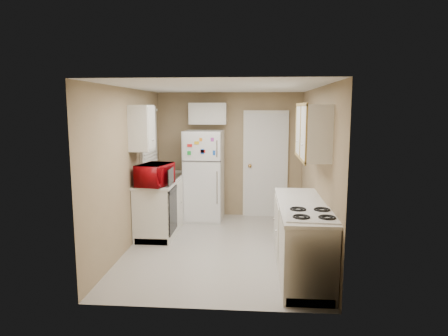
{
  "coord_description": "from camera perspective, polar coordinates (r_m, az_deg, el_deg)",
  "views": [
    {
      "loc": [
        0.48,
        -5.82,
        2.11
      ],
      "look_at": [
        0.0,
        0.5,
        1.15
      ],
      "focal_mm": 32.0,
      "sensor_mm": 36.0,
      "label": 1
    }
  ],
  "objects": [
    {
      "name": "wall_back",
      "position": [
        7.79,
        0.79,
        1.9
      ],
      "size": [
        2.8,
        2.8,
        0.0
      ],
      "primitive_type": "plane",
      "color": "#9A8361",
      "rests_on": "floor"
    },
    {
      "name": "upper_cabinet_right",
      "position": [
        5.38,
        12.6,
        5.11
      ],
      "size": [
        0.3,
        1.2,
        0.7
      ],
      "primitive_type": "cube",
      "color": "silver",
      "rests_on": "wall_right"
    },
    {
      "name": "dishwasher",
      "position": [
        6.46,
        -7.36,
        -5.98
      ],
      "size": [
        0.03,
        0.58,
        0.72
      ],
      "primitive_type": "cube",
      "color": "black",
      "rests_on": "floor"
    },
    {
      "name": "left_counter",
      "position": [
        7.1,
        -8.67,
        -5.01
      ],
      "size": [
        0.6,
        1.8,
        0.9
      ],
      "primitive_type": "cube",
      "color": "silver",
      "rests_on": "floor"
    },
    {
      "name": "wall_left",
      "position": [
        6.19,
        -13.41,
        -0.08
      ],
      "size": [
        3.8,
        3.8,
        0.0
      ],
      "primitive_type": "plane",
      "color": "#9A8361",
      "rests_on": "floor"
    },
    {
      "name": "microwave",
      "position": [
        6.34,
        -9.83,
        -1.13
      ],
      "size": [
        0.67,
        0.47,
        0.41
      ],
      "primitive_type": "imported",
      "rotation": [
        0.0,
        0.0,
        1.35
      ],
      "color": "#9D060C",
      "rests_on": "left_counter"
    },
    {
      "name": "stove",
      "position": [
        4.82,
        12.28,
        -11.79
      ],
      "size": [
        0.64,
        0.77,
        0.89
      ],
      "primitive_type": "cube",
      "rotation": [
        0.0,
        0.0,
        -0.07
      ],
      "color": "silver",
      "rests_on": "floor"
    },
    {
      "name": "sink",
      "position": [
        7.16,
        -8.47,
        -1.54
      ],
      "size": [
        0.54,
        0.74,
        0.16
      ],
      "primitive_type": "cube",
      "color": "gray",
      "rests_on": "left_counter"
    },
    {
      "name": "wall_front",
      "position": [
        4.05,
        -2.6,
        -4.36
      ],
      "size": [
        2.8,
        2.8,
        0.0
      ],
      "primitive_type": "plane",
      "color": "#9A8361",
      "rests_on": "floor"
    },
    {
      "name": "cabinet_over_fridge",
      "position": [
        7.62,
        -2.3,
        7.77
      ],
      "size": [
        0.7,
        0.3,
        0.4
      ],
      "primitive_type": "cube",
      "color": "silver",
      "rests_on": "wall_back"
    },
    {
      "name": "right_counter",
      "position": [
        5.32,
        10.96,
        -9.72
      ],
      "size": [
        0.6,
        2.0,
        0.9
      ],
      "primitive_type": "cube",
      "color": "silver",
      "rests_on": "floor"
    },
    {
      "name": "ceiling",
      "position": [
        5.85,
        -0.38,
        11.45
      ],
      "size": [
        3.8,
        3.8,
        0.0
      ],
      "primitive_type": "plane",
      "color": "white",
      "rests_on": "floor"
    },
    {
      "name": "wall_right",
      "position": [
        5.96,
        13.16,
        -0.39
      ],
      "size": [
        3.8,
        3.8,
        0.0
      ],
      "primitive_type": "plane",
      "color": "#9A8361",
      "rests_on": "floor"
    },
    {
      "name": "interior_door",
      "position": [
        7.76,
        5.93,
        0.49
      ],
      "size": [
        0.86,
        0.06,
        2.08
      ],
      "primitive_type": "cube",
      "color": "silver",
      "rests_on": "floor"
    },
    {
      "name": "window_blinds",
      "position": [
        7.13,
        -10.65,
        4.36
      ],
      "size": [
        0.1,
        0.98,
        1.08
      ],
      "primitive_type": "cube",
      "color": "silver",
      "rests_on": "wall_left"
    },
    {
      "name": "upper_cabinet_left",
      "position": [
        6.29,
        -11.68,
        5.61
      ],
      "size": [
        0.3,
        0.45,
        0.7
      ],
      "primitive_type": "cube",
      "color": "silver",
      "rests_on": "wall_left"
    },
    {
      "name": "floor",
      "position": [
        6.21,
        -0.36,
        -11.25
      ],
      "size": [
        3.8,
        3.8,
        0.0
      ],
      "primitive_type": "plane",
      "color": "beige",
      "rests_on": "ground"
    },
    {
      "name": "refrigerator",
      "position": [
        7.51,
        -2.86,
        -1.1
      ],
      "size": [
        0.72,
        0.7,
        1.69
      ],
      "primitive_type": "cube",
      "rotation": [
        0.0,
        0.0,
        -0.03
      ],
      "color": "silver",
      "rests_on": "floor"
    },
    {
      "name": "soap_bottle",
      "position": [
        7.64,
        -8.01,
        0.17
      ],
      "size": [
        0.1,
        0.1,
        0.17
      ],
      "primitive_type": "imported",
      "rotation": [
        0.0,
        0.0,
        0.33
      ],
      "color": "silver",
      "rests_on": "left_counter"
    }
  ]
}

